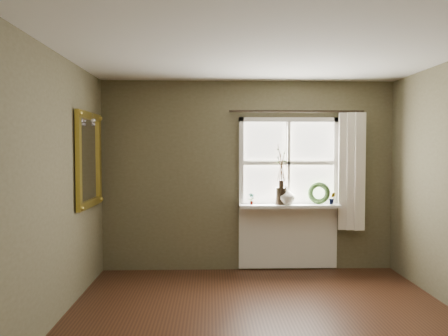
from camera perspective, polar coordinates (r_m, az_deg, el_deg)
name	(u,v)px	position (r m, az deg, el deg)	size (l,w,h in m)	color
ceiling	(272,39)	(3.88, 6.26, 16.36)	(4.50, 4.50, 0.00)	silver
wall_back	(248,176)	(6.06, 3.15, -1.01)	(4.00, 0.10, 2.60)	brown
wall_left	(30,193)	(4.04, -24.01, -2.97)	(0.10, 4.50, 2.60)	brown
wall_front	(367,260)	(1.56, 18.15, -11.32)	(4.00, 0.10, 2.60)	brown
window_frame	(288,163)	(6.05, 8.41, 0.67)	(1.36, 0.06, 1.24)	white
window_sill	(290,206)	(5.99, 8.55, -4.91)	(1.36, 0.26, 0.04)	white
window_apron	(288,236)	(6.17, 8.34, -8.84)	(1.36, 0.04, 0.88)	white
dark_jug	(281,196)	(5.96, 7.47, -3.64)	(0.16, 0.16, 0.23)	black
cream_vase	(286,195)	(5.97, 8.12, -3.56)	(0.24, 0.24, 0.25)	beige
wreath	(319,195)	(6.10, 12.28, -3.52)	(0.31, 0.31, 0.07)	#2C471F
potted_plant_left	(251,199)	(5.91, 3.59, -4.03)	(0.08, 0.06, 0.16)	#2C471F
potted_plant_right	(332,198)	(6.11, 13.93, -3.85)	(0.09, 0.07, 0.16)	#2C471F
curtain	(351,171)	(6.17, 16.26, -0.44)	(0.36, 0.12, 1.59)	white
curtain_rod	(297,111)	(6.03, 9.49, 7.31)	(0.03, 0.03, 1.84)	black
gilt_mirror	(89,159)	(5.43, -17.20, 1.07)	(0.10, 0.94, 1.12)	white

